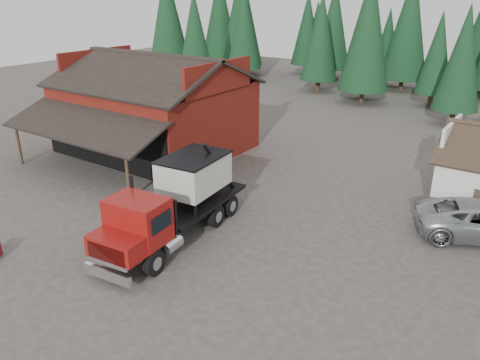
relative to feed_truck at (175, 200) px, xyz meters
The scene contains 7 objects.
ground 2.10m from the feed_truck, 43.78° to the right, with size 120.00×120.00×0.00m, color #423B34.
red_barn 14.21m from the feed_truck, 138.08° to the left, with size 12.80×13.63×7.18m.
conifer_backdrop 41.63m from the feed_truck, 89.39° to the left, with size 76.00×16.00×16.00m, color black, non-canonical shape.
near_pine_a 35.28m from the feed_truck, 128.02° to the left, with size 4.40×4.40×11.40m.
near_pine_b 30.52m from the feed_truck, 77.71° to the left, with size 3.96×3.96×10.40m.
near_pine_d 34.19m from the feed_truck, 96.05° to the left, with size 5.28×5.28×13.40m.
feed_truck is the anchor object (origin of this frame).
Camera 1 is at (13.60, -14.49, 11.26)m, focal length 35.00 mm.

